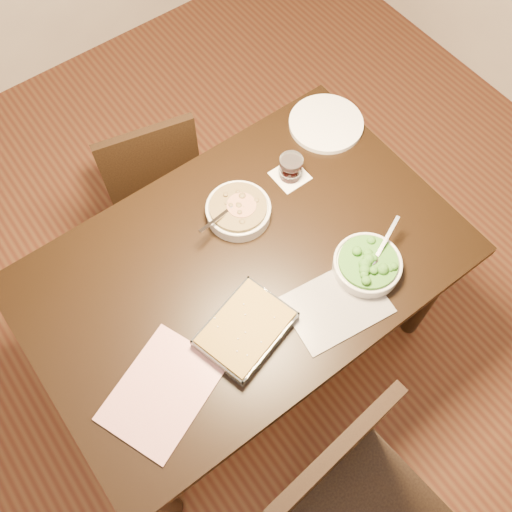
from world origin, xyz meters
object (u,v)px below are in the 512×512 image
wine_tumbler (291,167)px  chair_far (150,171)px  table (244,277)px  stew_bowl (238,210)px  broccoli_bowl (367,264)px  dinner_plate (326,123)px  baking_dish (246,329)px  chair_near (350,504)px

wine_tumbler → chair_far: 0.70m
table → stew_bowl: size_ratio=5.79×
chair_far → stew_bowl: bearing=110.2°
broccoli_bowl → chair_far: broccoli_bowl is taller
table → dinner_plate: size_ratio=5.11×
table → broccoli_bowl: broccoli_bowl is taller
baking_dish → dinner_plate: 0.86m
table → baking_dish: size_ratio=4.43×
table → wine_tumbler: wine_tumbler is taller
baking_dish → chair_far: size_ratio=0.39×
table → stew_bowl: bearing=59.0°
broccoli_bowl → chair_near: bearing=-133.0°
wine_tumbler → chair_far: bearing=120.0°
table → chair_far: 0.74m
baking_dish → wine_tumbler: 0.60m
chair_far → chair_near: bearing=95.8°
stew_bowl → chair_far: 0.65m
stew_bowl → baking_dish: bearing=-123.0°
broccoli_bowl → dinner_plate: bearing=62.2°
stew_bowl → chair_near: size_ratio=0.25×
wine_tumbler → dinner_plate: wine_tumbler is taller
broccoli_bowl → baking_dish: bearing=172.6°
wine_tumbler → chair_near: bearing=-118.1°
broccoli_bowl → chair_far: 1.05m
table → broccoli_bowl: size_ratio=5.80×
wine_tumbler → chair_far: wine_tumbler is taller
stew_bowl → broccoli_bowl: bearing=-63.1°
wine_tumbler → chair_far: size_ratio=0.11×
baking_dish → dinner_plate: bearing=18.7°
chair_near → wine_tumbler: bearing=57.0°
broccoli_bowl → dinner_plate: size_ratio=0.88×
baking_dish → chair_near: 0.60m
chair_near → chair_far: 1.48m
wine_tumbler → baking_dish: bearing=-141.3°
dinner_plate → chair_near: bearing=-125.8°
table → broccoli_bowl: 0.41m
table → dinner_plate: (0.58, 0.28, 0.10)m
broccoli_bowl → dinner_plate: 0.60m
baking_dish → wine_tumbler: bearing=23.9°
broccoli_bowl → chair_far: (-0.27, 0.96, -0.33)m
chair_near → dinner_plate: bearing=49.2°
wine_tumbler → chair_far: (-0.31, 0.53, -0.35)m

